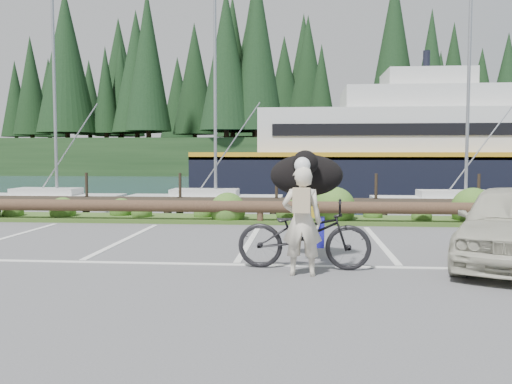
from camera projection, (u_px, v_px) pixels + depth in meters
ground at (239, 260)px, 9.08m from camera, size 72.00×72.00×0.00m
harbor_backdrop at (299, 165)px, 86.97m from camera, size 170.00×160.00×30.00m
vegetation_strip at (262, 219)px, 14.34m from camera, size 34.00×1.60×0.10m
log_rail at (260, 225)px, 13.65m from camera, size 32.00×0.30×0.60m
bicycle at (304, 234)px, 8.35m from camera, size 2.09×0.84×1.08m
cyclist at (302, 221)px, 7.86m from camera, size 0.60×0.42×1.60m
dog at (307, 175)px, 8.94m from camera, size 0.66×1.23×0.69m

